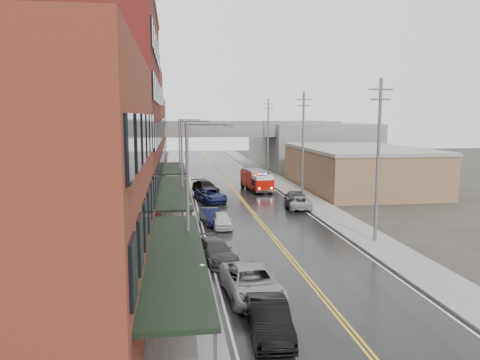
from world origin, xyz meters
TOP-DOWN VIEW (x-y plane):
  - ground at (0.00, 0.00)m, footprint 220.00×220.00m
  - road at (0.00, 30.00)m, footprint 11.00×160.00m
  - sidewalk_left at (-7.30, 30.00)m, footprint 3.00×160.00m
  - sidewalk_right at (7.30, 30.00)m, footprint 3.00×160.00m
  - curb_left at (-5.65, 30.00)m, footprint 0.30×160.00m
  - curb_right at (5.65, 30.00)m, footprint 0.30×160.00m
  - brick_building_a at (-13.30, 4.00)m, footprint 9.00×18.00m
  - brick_building_b at (-13.30, 23.00)m, footprint 9.00×20.00m
  - brick_building_c at (-13.30, 40.50)m, footprint 9.00×15.00m
  - brick_building_far at (-13.30, 58.00)m, footprint 9.00×20.00m
  - tan_building at (16.00, 40.00)m, footprint 14.00×22.00m
  - right_far_block at (18.00, 70.00)m, footprint 18.00×30.00m
  - awning_0 at (-7.49, 4.00)m, footprint 2.60×16.00m
  - awning_1 at (-7.49, 23.00)m, footprint 2.60×18.00m
  - awning_2 at (-7.49, 40.50)m, footprint 2.60×13.00m
  - globe_lamp_0 at (-6.40, 2.00)m, footprint 0.44×0.44m
  - globe_lamp_1 at (-6.40, 16.00)m, footprint 0.44×0.44m
  - globe_lamp_2 at (-6.40, 30.00)m, footprint 0.44×0.44m
  - street_lamp_0 at (-6.55, 8.00)m, footprint 2.64×0.22m
  - street_lamp_1 at (-6.55, 24.00)m, footprint 2.64×0.22m
  - street_lamp_2 at (-6.55, 40.00)m, footprint 2.64×0.22m
  - utility_pole_0 at (7.20, 15.00)m, footprint 1.80×0.24m
  - utility_pole_1 at (7.20, 35.00)m, footprint 1.80×0.24m
  - utility_pole_2 at (7.20, 55.00)m, footprint 1.80×0.24m
  - overpass at (0.00, 62.00)m, footprint 40.00×10.00m
  - fire_truck at (2.74, 40.16)m, footprint 3.57×7.34m
  - parked_car_left_1 at (-3.60, 1.47)m, footprint 1.86×4.68m
  - parked_car_left_2 at (-3.65, 5.80)m, footprint 3.11×5.94m
  - parked_car_left_3 at (-5.00, 12.02)m, footprint 3.07×5.18m
  - parked_car_left_4 at (-3.60, 21.20)m, footprint 1.61×3.90m
  - parked_car_left_5 at (-4.36, 22.80)m, footprint 2.06×4.20m
  - parked_car_left_6 at (-3.60, 33.20)m, footprint 3.70×5.78m
  - parked_car_left_7 at (-3.76, 39.20)m, footprint 3.57×5.59m
  - parked_car_right_0 at (5.00, 28.20)m, footprint 2.94×5.07m
  - parked_car_right_1 at (5.00, 29.80)m, footprint 3.34×5.79m
  - parked_car_right_2 at (3.60, 46.20)m, footprint 2.93×4.74m
  - parked_car_right_3 at (5.00, 49.41)m, footprint 2.17×4.48m

SIDE VIEW (x-z plane):
  - ground at x=0.00m, z-range 0.00..0.00m
  - road at x=0.00m, z-range 0.00..0.02m
  - sidewalk_left at x=-7.30m, z-range 0.00..0.15m
  - sidewalk_right at x=7.30m, z-range 0.00..0.15m
  - curb_left at x=-5.65m, z-range 0.00..0.15m
  - curb_right at x=5.65m, z-range 0.00..0.15m
  - parked_car_left_4 at x=-3.60m, z-range 0.00..1.32m
  - parked_car_left_5 at x=-4.36m, z-range 0.00..1.33m
  - parked_car_right_0 at x=5.00m, z-range 0.00..1.33m
  - parked_car_left_3 at x=-5.00m, z-range 0.00..1.41m
  - parked_car_right_3 at x=5.00m, z-range 0.00..1.41m
  - parked_car_left_6 at x=-3.60m, z-range 0.00..1.48m
  - parked_car_right_2 at x=3.60m, z-range 0.00..1.51m
  - parked_car_left_7 at x=-3.76m, z-range 0.00..1.51m
  - parked_car_left_1 at x=-3.60m, z-range 0.00..1.51m
  - parked_car_right_1 at x=5.00m, z-range 0.00..1.58m
  - parked_car_left_2 at x=-3.65m, z-range 0.00..1.60m
  - fire_truck at x=2.74m, z-range 0.11..2.70m
  - globe_lamp_0 at x=-6.40m, z-range 0.75..3.87m
  - globe_lamp_1 at x=-6.40m, z-range 0.75..3.87m
  - globe_lamp_2 at x=-6.40m, z-range 0.75..3.87m
  - tan_building at x=16.00m, z-range 0.00..5.00m
  - awning_2 at x=-7.49m, z-range 1.44..4.53m
  - awning_0 at x=-7.49m, z-range 1.44..4.53m
  - awning_1 at x=-7.49m, z-range 1.44..4.53m
  - right_far_block at x=18.00m, z-range 0.00..8.00m
  - street_lamp_0 at x=-6.55m, z-range 0.69..9.69m
  - street_lamp_1 at x=-6.55m, z-range 0.69..9.69m
  - street_lamp_2 at x=-6.55m, z-range 0.69..9.69m
  - overpass at x=0.00m, z-range 2.24..9.74m
  - brick_building_a at x=-13.30m, z-range 0.00..12.00m
  - brick_building_far at x=-13.30m, z-range 0.00..12.00m
  - utility_pole_0 at x=7.20m, z-range 0.31..12.31m
  - utility_pole_1 at x=7.20m, z-range 0.31..12.31m
  - utility_pole_2 at x=7.20m, z-range 0.31..12.31m
  - brick_building_c at x=-13.30m, z-range 0.00..15.00m
  - brick_building_b at x=-13.30m, z-range 0.00..18.00m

